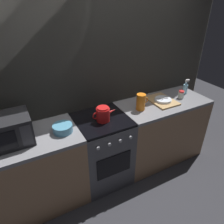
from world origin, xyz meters
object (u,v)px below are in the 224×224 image
(dish_pile, at_px, (162,100))
(spice_jar, at_px, (181,94))
(pitcher, at_px, (141,102))
(stove_unit, at_px, (102,150))
(microwave, at_px, (5,131))
(kettle, at_px, (103,114))
(spray_bottle, at_px, (185,88))
(mixing_bowl, at_px, (63,128))

(dish_pile, xyz_separation_m, spice_jar, (0.29, -0.03, 0.03))
(pitcher, xyz_separation_m, dish_pile, (0.37, 0.04, -0.08))
(stove_unit, bearing_deg, microwave, 178.69)
(kettle, bearing_deg, spice_jar, 1.12)
(spice_jar, relative_size, spray_bottle, 0.52)
(stove_unit, bearing_deg, dish_pile, 0.99)
(kettle, bearing_deg, dish_pile, 3.68)
(stove_unit, bearing_deg, mixing_bowl, -174.67)
(dish_pile, bearing_deg, mixing_bowl, -177.53)
(microwave, height_order, mixing_bowl, microwave)
(kettle, height_order, spray_bottle, spray_bottle)
(dish_pile, bearing_deg, kettle, -176.32)
(spice_jar, bearing_deg, dish_pile, 173.43)
(pitcher, bearing_deg, dish_pile, 6.39)
(mixing_bowl, height_order, spray_bottle, spray_bottle)
(mixing_bowl, height_order, dish_pile, mixing_bowl)
(stove_unit, xyz_separation_m, dish_pile, (0.88, 0.02, 0.47))
(dish_pile, bearing_deg, spice_jar, -6.57)
(stove_unit, bearing_deg, pitcher, -2.93)
(microwave, xyz_separation_m, spice_jar, (2.14, -0.04, -0.08))
(dish_pile, height_order, spice_jar, spice_jar)
(spice_jar, distance_m, spray_bottle, 0.18)
(dish_pile, distance_m, spray_bottle, 0.46)
(kettle, relative_size, pitcher, 1.42)
(spice_jar, bearing_deg, mixing_bowl, -179.16)
(pitcher, relative_size, spice_jar, 1.90)
(microwave, xyz_separation_m, kettle, (0.97, -0.06, -0.05))
(microwave, height_order, spray_bottle, microwave)
(dish_pile, bearing_deg, spray_bottle, 6.70)
(mixing_bowl, distance_m, spice_jar, 1.63)
(spice_jar, bearing_deg, spray_bottle, 28.88)
(microwave, distance_m, kettle, 0.97)
(stove_unit, relative_size, spice_jar, 8.57)
(microwave, distance_m, spice_jar, 2.14)
(microwave, relative_size, mixing_bowl, 2.30)
(stove_unit, height_order, dish_pile, dish_pile)
(kettle, distance_m, spray_bottle, 1.33)
(kettle, height_order, mixing_bowl, kettle)
(microwave, bearing_deg, mixing_bowl, -7.22)
(spice_jar, bearing_deg, microwave, 178.91)
(microwave, bearing_deg, dish_pile, -0.21)
(stove_unit, bearing_deg, kettle, -83.03)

